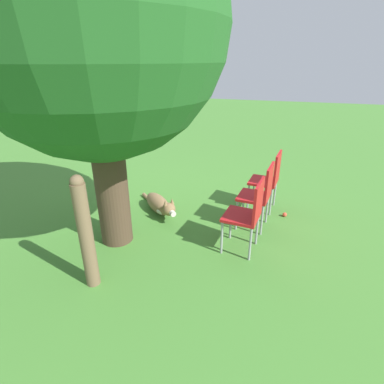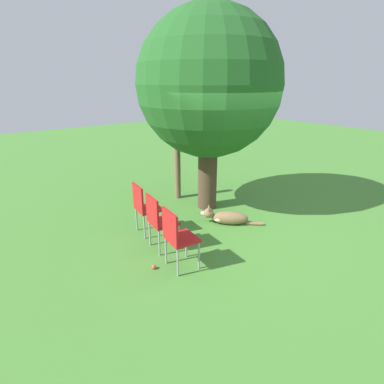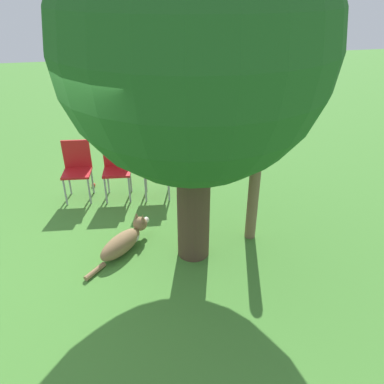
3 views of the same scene
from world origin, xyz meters
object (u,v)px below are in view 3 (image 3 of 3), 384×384
(oak_tree, at_px, (194,48))
(dog, at_px, (124,241))
(red_chair_0, at_px, (77,166))
(fence_post, at_px, (253,197))
(red_chair_2, at_px, (156,163))
(tennis_ball, at_px, (93,185))
(red_chair_1, at_px, (117,165))

(oak_tree, distance_m, dog, 2.62)
(dog, xyz_separation_m, red_chair_0, (-1.63, -0.63, 0.42))
(fence_post, distance_m, red_chair_2, 1.89)
(tennis_ball, bearing_deg, red_chair_2, 66.16)
(tennis_ball, bearing_deg, oak_tree, 31.12)
(fence_post, distance_m, tennis_ball, 3.03)
(oak_tree, xyz_separation_m, tennis_ball, (-2.19, -1.32, -2.55))
(oak_tree, height_order, tennis_ball, oak_tree)
(oak_tree, relative_size, fence_post, 3.16)
(fence_post, distance_m, red_chair_0, 2.93)
(red_chair_0, relative_size, tennis_ball, 14.19)
(oak_tree, bearing_deg, red_chair_0, -141.30)
(oak_tree, relative_size, red_chair_2, 4.19)
(red_chair_2, relative_size, tennis_ball, 14.19)
(dog, relative_size, red_chair_2, 0.97)
(fence_post, xyz_separation_m, red_chair_1, (-1.61, -1.75, -0.09))
(red_chair_1, relative_size, tennis_ball, 14.19)
(fence_post, bearing_deg, red_chair_1, -132.77)
(oak_tree, xyz_separation_m, fence_post, (-0.19, 0.87, -1.94))
(red_chair_0, relative_size, red_chair_2, 1.00)
(dog, bearing_deg, red_chair_2, 20.04)
(red_chair_1, bearing_deg, tennis_ball, -124.33)
(dog, relative_size, red_chair_0, 0.97)
(red_chair_0, distance_m, tennis_ball, 0.64)
(fence_post, relative_size, tennis_ball, 18.82)
(fence_post, bearing_deg, tennis_ball, -132.48)
(red_chair_0, bearing_deg, tennis_ball, 154.65)
(red_chair_0, height_order, red_chair_2, same)
(fence_post, relative_size, red_chair_1, 1.33)
(red_chair_2, bearing_deg, oak_tree, 15.11)
(dog, bearing_deg, fence_post, -48.55)
(dog, bearing_deg, red_chair_1, 43.61)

